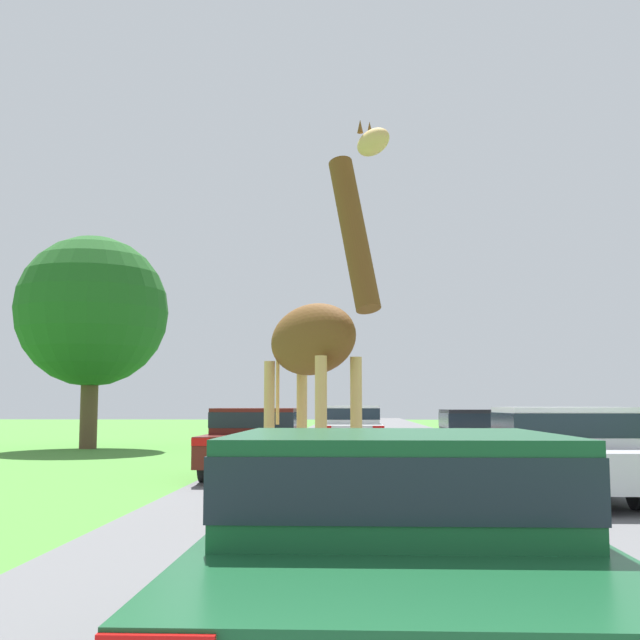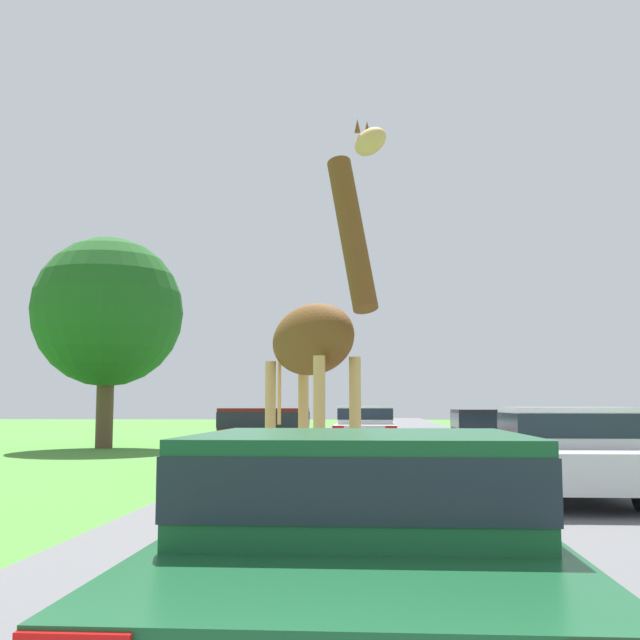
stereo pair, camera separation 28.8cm
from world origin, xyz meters
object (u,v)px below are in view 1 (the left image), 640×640
at_px(giraffe_near_road, 317,335).
at_px(car_queue_left, 562,450).
at_px(car_lead_maroon, 395,549).
at_px(car_queue_right, 352,427).
at_px(tree_centre_back, 92,312).
at_px(car_far_ahead, 257,440).
at_px(car_verge_right, 480,436).

height_order(giraffe_near_road, car_queue_left, giraffe_near_road).
bearing_deg(car_lead_maroon, giraffe_near_road, 96.46).
height_order(car_queue_right, tree_centre_back, tree_centre_back).
relative_size(giraffe_near_road, car_far_ahead, 1.14).
xyz_separation_m(car_queue_left, car_verge_right, (-0.22, 6.51, -0.04)).
distance_m(giraffe_near_road, tree_centre_back, 18.14).
height_order(car_lead_maroon, car_queue_right, car_queue_right).
height_order(car_queue_left, car_verge_right, car_queue_left).
height_order(giraffe_near_road, tree_centre_back, tree_centre_back).
relative_size(car_lead_maroon, car_verge_right, 0.83).
bearing_deg(car_queue_left, car_verge_right, 91.93).
distance_m(car_lead_maroon, car_queue_right, 20.64).
xyz_separation_m(car_lead_maroon, tree_centre_back, (-8.90, 21.89, 3.81)).
xyz_separation_m(giraffe_near_road, tree_centre_back, (-8.23, 16.01, 2.21)).
bearing_deg(car_queue_left, car_queue_right, 104.60).
xyz_separation_m(giraffe_near_road, car_queue_right, (0.39, 14.77, -1.53)).
bearing_deg(car_verge_right, giraffe_near_road, -110.76).
bearing_deg(car_lead_maroon, car_queue_left, 70.47).
relative_size(car_lead_maroon, tree_centre_back, 0.56).
relative_size(giraffe_near_road, car_verge_right, 1.00).
relative_size(car_lead_maroon, car_queue_left, 0.92).
bearing_deg(tree_centre_back, car_far_ahead, -55.96).
distance_m(giraffe_near_road, car_queue_left, 4.61).
height_order(car_far_ahead, tree_centre_back, tree_centre_back).
relative_size(giraffe_near_road, tree_centre_back, 0.67).
bearing_deg(giraffe_near_road, car_queue_left, -178.60).
distance_m(car_lead_maroon, car_far_ahead, 12.10).
height_order(car_lead_maroon, car_verge_right, car_verge_right).
relative_size(car_queue_right, car_verge_right, 0.97).
xyz_separation_m(giraffe_near_road, car_lead_maroon, (0.66, -5.87, -1.60)).
bearing_deg(car_lead_maroon, car_queue_right, 90.76).
relative_size(car_queue_left, car_verge_right, 0.91).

